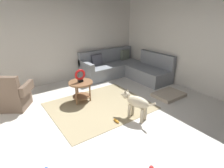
{
  "coord_description": "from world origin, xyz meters",
  "views": [
    {
      "loc": [
        -1.89,
        -2.7,
        2.21
      ],
      "look_at": [
        0.45,
        0.6,
        0.55
      ],
      "focal_mm": 29.37,
      "sensor_mm": 36.0,
      "label": 1
    }
  ],
  "objects_px": {
    "sectional_couch": "(124,69)",
    "dog": "(136,103)",
    "torus_sculpture": "(80,75)",
    "dog_toy_bone": "(116,121)",
    "side_table": "(81,86)",
    "armchair": "(12,96)",
    "dog_bed_mat": "(169,95)",
    "dog_toy_ball": "(151,168)"
  },
  "relations": [
    {
      "from": "dog",
      "to": "dog_toy_bone",
      "type": "distance_m",
      "value": 0.57
    },
    {
      "from": "dog_bed_mat",
      "to": "side_table",
      "type": "bearing_deg",
      "value": 151.91
    },
    {
      "from": "dog",
      "to": "dog_toy_bone",
      "type": "bearing_deg",
      "value": 149.96
    },
    {
      "from": "dog",
      "to": "armchair",
      "type": "bearing_deg",
      "value": 120.13
    },
    {
      "from": "armchair",
      "to": "dog_toy_bone",
      "type": "distance_m",
      "value": 2.51
    },
    {
      "from": "sectional_couch",
      "to": "torus_sculpture",
      "type": "relative_size",
      "value": 6.9
    },
    {
      "from": "dog",
      "to": "sectional_couch",
      "type": "bearing_deg",
      "value": 40.07
    },
    {
      "from": "sectional_couch",
      "to": "armchair",
      "type": "relative_size",
      "value": 2.25
    },
    {
      "from": "dog_toy_ball",
      "to": "armchair",
      "type": "bearing_deg",
      "value": 112.75
    },
    {
      "from": "side_table",
      "to": "dog",
      "type": "xyz_separation_m",
      "value": [
        0.6,
        -1.38,
        -0.04
      ]
    },
    {
      "from": "armchair",
      "to": "dog_bed_mat",
      "type": "distance_m",
      "value": 3.95
    },
    {
      "from": "dog_bed_mat",
      "to": "dog_toy_bone",
      "type": "xyz_separation_m",
      "value": [
        -1.91,
        -0.17,
        -0.01
      ]
    },
    {
      "from": "dog",
      "to": "dog_toy_bone",
      "type": "xyz_separation_m",
      "value": [
        -0.43,
        0.11,
        -0.35
      ]
    },
    {
      "from": "sectional_couch",
      "to": "armchair",
      "type": "distance_m",
      "value": 3.56
    },
    {
      "from": "armchair",
      "to": "dog_toy_ball",
      "type": "relative_size",
      "value": 13.99
    },
    {
      "from": "side_table",
      "to": "torus_sculpture",
      "type": "bearing_deg",
      "value": -86.42
    },
    {
      "from": "armchair",
      "to": "side_table",
      "type": "distance_m",
      "value": 1.6
    },
    {
      "from": "dog_toy_bone",
      "to": "side_table",
      "type": "bearing_deg",
      "value": 97.31
    },
    {
      "from": "dog_bed_mat",
      "to": "dog_toy_ball",
      "type": "bearing_deg",
      "value": -146.67
    },
    {
      "from": "sectional_couch",
      "to": "dog",
      "type": "bearing_deg",
      "value": -123.7
    },
    {
      "from": "sectional_couch",
      "to": "dog_toy_ball",
      "type": "xyz_separation_m",
      "value": [
        -2.23,
        -3.4,
        -0.25
      ]
    },
    {
      "from": "dog",
      "to": "dog_toy_bone",
      "type": "height_order",
      "value": "dog"
    },
    {
      "from": "side_table",
      "to": "dog_toy_bone",
      "type": "height_order",
      "value": "side_table"
    },
    {
      "from": "sectional_couch",
      "to": "side_table",
      "type": "bearing_deg",
      "value": -158.02
    },
    {
      "from": "dog_toy_ball",
      "to": "sectional_couch",
      "type": "bearing_deg",
      "value": 56.81
    },
    {
      "from": "armchair",
      "to": "dog_bed_mat",
      "type": "bearing_deg",
      "value": 8.15
    },
    {
      "from": "armchair",
      "to": "torus_sculpture",
      "type": "bearing_deg",
      "value": 11.7
    },
    {
      "from": "torus_sculpture",
      "to": "dog_bed_mat",
      "type": "xyz_separation_m",
      "value": [
        2.07,
        -1.1,
        -0.67
      ]
    },
    {
      "from": "side_table",
      "to": "dog_toy_bone",
      "type": "relative_size",
      "value": 3.33
    },
    {
      "from": "sectional_couch",
      "to": "dog_bed_mat",
      "type": "bearing_deg",
      "value": -90.16
    },
    {
      "from": "side_table",
      "to": "armchair",
      "type": "bearing_deg",
      "value": 157.88
    },
    {
      "from": "dog_toy_ball",
      "to": "dog_toy_bone",
      "type": "relative_size",
      "value": 0.4
    },
    {
      "from": "side_table",
      "to": "dog_bed_mat",
      "type": "bearing_deg",
      "value": -28.09
    },
    {
      "from": "side_table",
      "to": "dog_bed_mat",
      "type": "xyz_separation_m",
      "value": [
        2.07,
        -1.1,
        -0.37
      ]
    },
    {
      "from": "dog_toy_ball",
      "to": "dog_toy_bone",
      "type": "bearing_deg",
      "value": 76.37
    },
    {
      "from": "dog_toy_bone",
      "to": "sectional_couch",
      "type": "bearing_deg",
      "value": 47.8
    },
    {
      "from": "dog_bed_mat",
      "to": "dog",
      "type": "height_order",
      "value": "dog"
    },
    {
      "from": "dog_bed_mat",
      "to": "dog_toy_ball",
      "type": "relative_size",
      "value": 11.21
    },
    {
      "from": "torus_sculpture",
      "to": "dog_toy_bone",
      "type": "xyz_separation_m",
      "value": [
        0.16,
        -1.27,
        -0.68
      ]
    },
    {
      "from": "armchair",
      "to": "dog_bed_mat",
      "type": "xyz_separation_m",
      "value": [
        3.55,
        -1.71,
        -0.28
      ]
    },
    {
      "from": "sectional_couch",
      "to": "dog_toy_bone",
      "type": "xyz_separation_m",
      "value": [
        -1.91,
        -2.11,
        -0.26
      ]
    },
    {
      "from": "dog",
      "to": "dog_toy_ball",
      "type": "bearing_deg",
      "value": -138.47
    }
  ]
}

